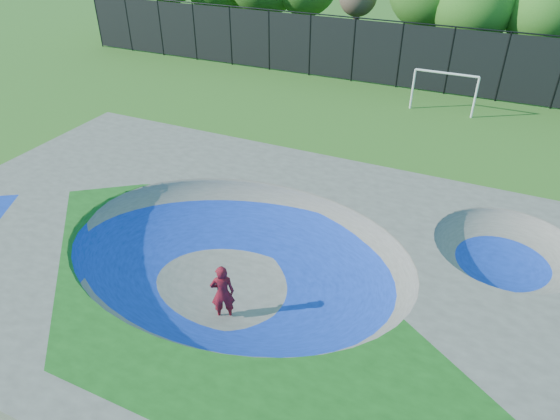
# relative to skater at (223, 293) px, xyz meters

# --- Properties ---
(ground) EXTENTS (120.00, 120.00, 0.00)m
(ground) POSITION_rel_skater_xyz_m (-0.34, 1.43, -0.94)
(ground) COLOR #2B5E1A
(ground) RESTS_ON ground
(skate_deck) EXTENTS (22.00, 14.00, 1.50)m
(skate_deck) POSITION_rel_skater_xyz_m (-0.34, 1.43, -0.19)
(skate_deck) COLOR gray
(skate_deck) RESTS_ON ground
(skater) EXTENTS (0.82, 0.74, 1.87)m
(skater) POSITION_rel_skater_xyz_m (0.00, 0.00, 0.00)
(skater) COLOR red
(skater) RESTS_ON ground
(skateboard) EXTENTS (0.75, 0.65, 0.05)m
(skateboard) POSITION_rel_skater_xyz_m (0.00, 0.00, -0.91)
(skateboard) COLOR black
(skateboard) RESTS_ON ground
(soccer_goal) EXTENTS (3.51, 0.12, 2.32)m
(soccer_goal) POSITION_rel_skater_xyz_m (2.98, 19.13, 0.67)
(soccer_goal) COLOR white
(soccer_goal) RESTS_ON ground
(fence) EXTENTS (48.09, 0.09, 4.04)m
(fence) POSITION_rel_skater_xyz_m (-0.34, 22.43, 1.16)
(fence) COLOR black
(fence) RESTS_ON ground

